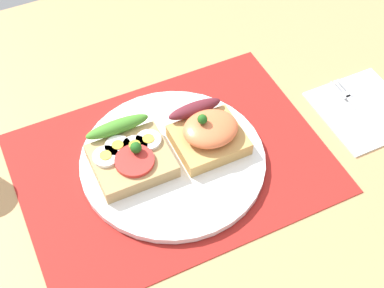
% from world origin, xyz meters
% --- Properties ---
extents(ground_plane, '(1.20, 0.90, 0.03)m').
position_xyz_m(ground_plane, '(0.00, 0.00, -0.02)').
color(ground_plane, tan).
extents(placemat, '(0.43, 0.31, 0.00)m').
position_xyz_m(placemat, '(0.00, 0.00, 0.00)').
color(placemat, maroon).
rests_on(placemat, ground_plane).
extents(plate, '(0.26, 0.26, 0.01)m').
position_xyz_m(plate, '(0.00, 0.00, 0.01)').
color(plate, white).
rests_on(plate, placemat).
extents(sandwich_egg_tomato, '(0.11, 0.11, 0.04)m').
position_xyz_m(sandwich_egg_tomato, '(-0.06, 0.02, 0.03)').
color(sandwich_egg_tomato, tan).
rests_on(sandwich_egg_tomato, plate).
extents(sandwich_salmon, '(0.10, 0.10, 0.06)m').
position_xyz_m(sandwich_salmon, '(0.06, 0.00, 0.03)').
color(sandwich_salmon, tan).
rests_on(sandwich_salmon, plate).
extents(napkin, '(0.13, 0.14, 0.01)m').
position_xyz_m(napkin, '(0.31, -0.03, 0.00)').
color(napkin, white).
rests_on(napkin, ground_plane).
extents(fork, '(0.02, 0.14, 0.00)m').
position_xyz_m(fork, '(0.30, -0.03, 0.01)').
color(fork, '#B7B7BC').
rests_on(fork, napkin).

